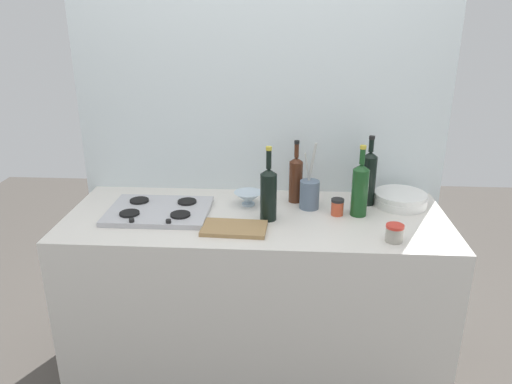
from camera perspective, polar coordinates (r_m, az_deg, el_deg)
ground_plane at (r=2.83m, az=-0.00°, el=-19.69°), size 6.00×6.00×0.00m
counter_block at (r=2.56m, az=-0.00°, el=-12.01°), size 1.80×0.70×0.90m
backsplash_panel at (r=2.65m, az=0.52°, el=4.10°), size 1.90×0.06×2.16m
stovetop_hob at (r=2.42m, az=-11.05°, el=-2.08°), size 0.48×0.36×0.04m
plate_stack at (r=2.56m, az=16.27°, el=-0.80°), size 0.26×0.26×0.06m
wine_bottle_leftmost at (r=2.36m, az=11.85°, el=0.39°), size 0.08×0.08×0.34m
wine_bottle_mid_left at (r=2.50m, az=12.81°, el=1.68°), size 0.07×0.07×0.35m
wine_bottle_mid_right at (r=2.49m, az=4.59°, el=1.57°), size 0.07×0.07×0.32m
wine_bottle_rightmost at (r=2.26m, az=1.44°, el=-0.11°), size 0.08×0.08×0.35m
mixing_bowl at (r=2.46m, az=-0.89°, el=-0.68°), size 0.14×0.14×0.07m
utensil_crock at (r=2.43m, az=6.16°, el=-0.18°), size 0.10×0.10×0.33m
condiment_jar_front at (r=2.17m, az=15.61°, el=-4.56°), size 0.08×0.08×0.08m
condiment_jar_rear at (r=2.38m, az=9.32°, el=-1.70°), size 0.06×0.06×0.08m
cutting_board at (r=2.20m, az=-2.52°, el=-4.18°), size 0.29×0.18×0.02m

